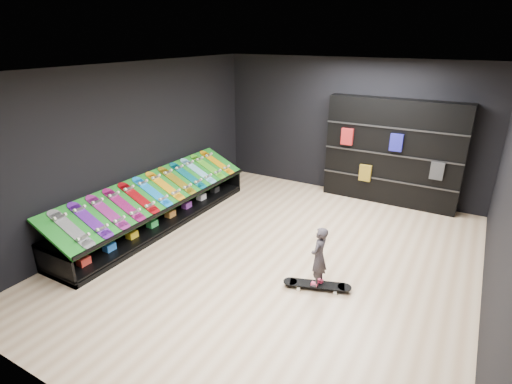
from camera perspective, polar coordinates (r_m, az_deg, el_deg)
The scene contains 23 objects.
floor at distance 6.71m, azimuth 2.90°, elevation -9.30°, with size 6.00×7.00×0.01m, color beige.
ceiling at distance 5.77m, azimuth 3.48°, elevation 17.15°, with size 6.00×7.00×0.01m, color white.
wall_back at distance 9.24m, azimuth 13.10°, elevation 8.92°, with size 6.00×0.02×3.00m, color black.
wall_front at distance 3.62m, azimuth -23.37°, elevation -13.01°, with size 6.00×0.02×3.00m, color black.
wall_left at distance 7.83m, azimuth -16.97°, elevation 6.29°, with size 0.02×7.00×3.00m, color black.
wall_right at distance 5.53m, azimuth 32.15°, elevation -2.48°, with size 0.02×7.00×3.00m, color black.
display_rack at distance 7.93m, azimuth -13.73°, elevation -2.79°, with size 0.90×4.50×0.50m, color black, non-canonical shape.
turf_ramp at distance 7.72m, azimuth -13.75°, elevation 0.25°, with size 1.00×4.50×0.04m, color #0F6414.
back_shelving at distance 8.92m, azimuth 18.89°, elevation 5.34°, with size 2.80×0.33×2.24m, color black.
floor_skateboard at distance 6.01m, azimuth 8.69°, elevation -13.17°, with size 0.98×0.22×0.09m, color black, non-canonical shape.
child at distance 5.83m, azimuth 8.87°, elevation -10.63°, with size 0.20×0.14×0.54m, color black.
display_board_0 at distance 6.59m, azimuth -24.92°, elevation -4.82°, with size 0.98×0.22×0.09m, color black, non-canonical shape.
display_board_1 at distance 6.77m, azimuth -22.61°, elevation -3.75°, with size 0.98×0.22×0.09m, color purple, non-canonical shape.
display_board_2 at distance 6.96m, azimuth -20.42°, elevation -2.73°, with size 0.98×0.22×0.09m, color #2626BF, non-canonical shape.
display_board_3 at distance 7.16m, azimuth -18.36°, elevation -1.77°, with size 0.98×0.22×0.09m, color #E5198C, non-canonical shape.
display_board_4 at distance 7.37m, azimuth -16.41°, elevation -0.85°, with size 0.98×0.22×0.09m, color red, non-canonical shape.
display_board_5 at distance 7.59m, azimuth -14.58°, elevation 0.01°, with size 0.98×0.22×0.09m, color blue, non-canonical shape.
display_board_6 at distance 7.82m, azimuth -12.85°, elevation 0.82°, with size 0.98×0.22×0.09m, color orange, non-canonical shape.
display_board_7 at distance 8.06m, azimuth -11.22°, elevation 1.58°, with size 0.98×0.22×0.09m, color yellow, non-canonical shape.
display_board_8 at distance 8.31m, azimuth -9.69°, elevation 2.30°, with size 0.98×0.22×0.09m, color #0C8C99, non-canonical shape.
display_board_9 at distance 8.56m, azimuth -8.25°, elevation 2.97°, with size 0.98×0.22×0.09m, color #0CB2E5, non-canonical shape.
display_board_10 at distance 8.82m, azimuth -6.89°, elevation 3.61°, with size 0.98×0.22×0.09m, color green, non-canonical shape.
display_board_11 at distance 9.09m, azimuth -5.60°, elevation 4.20°, with size 0.98×0.22×0.09m, color yellow, non-canonical shape.
Camera 1 is at (2.55, -5.16, 3.45)m, focal length 28.00 mm.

